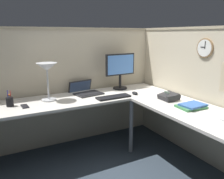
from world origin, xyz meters
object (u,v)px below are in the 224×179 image
at_px(office_phone, 169,97).
at_px(book_stack, 192,106).
at_px(computer_mouse, 135,93).
at_px(cell_phone, 25,106).
at_px(wall_clock, 205,48).
at_px(laptop, 85,91).
at_px(desk_lamp_dome, 47,70).
at_px(pen_cup, 10,102).
at_px(monitor, 120,68).
at_px(keyboard, 114,97).

xyz_separation_m(office_phone, book_stack, (0.01, -0.35, -0.02)).
distance_m(computer_mouse, book_stack, 0.78).
bearing_deg(cell_phone, wall_clock, -24.85).
distance_m(laptop, cell_phone, 0.83).
height_order(desk_lamp_dome, pen_cup, desk_lamp_dome).
relative_size(computer_mouse, pen_cup, 0.58).
bearing_deg(office_phone, desk_lamp_dome, 152.72).
distance_m(computer_mouse, desk_lamp_dome, 1.13).
bearing_deg(desk_lamp_dome, computer_mouse, -13.33).
height_order(monitor, laptop, monitor).
distance_m(office_phone, wall_clock, 0.68).
xyz_separation_m(office_phone, wall_clock, (0.32, -0.19, 0.57)).
xyz_separation_m(laptop, book_stack, (0.77, -1.13, -0.00)).
xyz_separation_m(desk_lamp_dome, wall_clock, (1.58, -0.84, 0.25)).
relative_size(office_phone, book_stack, 0.71).
distance_m(keyboard, computer_mouse, 0.33).
xyz_separation_m(desk_lamp_dome, cell_phone, (-0.29, -0.12, -0.36)).
xyz_separation_m(computer_mouse, office_phone, (0.22, -0.40, 0.02)).
relative_size(computer_mouse, book_stack, 0.35).
bearing_deg(laptop, cell_phone, -162.55).
relative_size(cell_phone, office_phone, 0.68).
distance_m(computer_mouse, pen_cup, 1.49).
distance_m(pen_cup, office_phone, 1.80).
distance_m(cell_phone, office_phone, 1.64).
bearing_deg(monitor, book_stack, -77.86).
relative_size(pen_cup, cell_phone, 1.25).
bearing_deg(cell_phone, desk_lamp_dome, 19.22).
relative_size(office_phone, wall_clock, 0.96).
relative_size(keyboard, cell_phone, 2.99).
height_order(desk_lamp_dome, wall_clock, wall_clock).
bearing_deg(desk_lamp_dome, wall_clock, -28.03).
relative_size(computer_mouse, cell_phone, 0.72).
bearing_deg(laptop, office_phone, -45.65).
height_order(keyboard, desk_lamp_dome, desk_lamp_dome).
bearing_deg(pen_cup, desk_lamp_dome, 4.29).
height_order(keyboard, office_phone, office_phone).
bearing_deg(keyboard, office_phone, -36.18).
height_order(monitor, desk_lamp_dome, monitor).
relative_size(monitor, desk_lamp_dome, 1.12).
relative_size(monitor, laptop, 1.16).
distance_m(desk_lamp_dome, wall_clock, 1.81).
bearing_deg(pen_cup, book_stack, -29.62).
height_order(monitor, book_stack, monitor).
height_order(computer_mouse, wall_clock, wall_clock).
bearing_deg(book_stack, desk_lamp_dome, 141.93).
bearing_deg(pen_cup, cell_phone, -33.50).
bearing_deg(laptop, monitor, -1.59).
relative_size(laptop, wall_clock, 1.96).
xyz_separation_m(pen_cup, office_phone, (1.69, -0.62, -0.02)).
bearing_deg(wall_clock, office_phone, 149.06).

